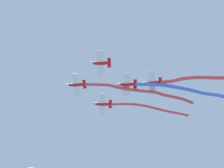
# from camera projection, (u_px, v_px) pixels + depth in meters

# --- Properties ---
(airplane_lead) EXTENTS (5.13, 6.21, 1.63)m
(airplane_lead) POSITION_uv_depth(u_px,v_px,m) (76.00, 85.00, 92.40)
(airplane_lead) COLOR red
(smoke_trail_lead) EXTENTS (18.26, 20.34, 1.51)m
(smoke_trail_lead) POSITION_uv_depth(u_px,v_px,m) (141.00, 91.00, 92.85)
(smoke_trail_lead) COLOR #DB4C4C
(airplane_left_wing) EXTENTS (5.19, 6.14, 1.63)m
(airplane_left_wing) POSITION_uv_depth(u_px,v_px,m) (101.00, 63.00, 88.75)
(airplane_left_wing) COLOR red
(airplane_right_wing) EXTENTS (5.27, 6.01, 1.63)m
(airplane_right_wing) POSITION_uv_depth(u_px,v_px,m) (102.00, 104.00, 95.84)
(airplane_right_wing) COLOR red
(smoke_trail_right_wing) EXTENTS (13.40, 16.39, 2.75)m
(smoke_trail_right_wing) POSITION_uv_depth(u_px,v_px,m) (151.00, 108.00, 97.62)
(smoke_trail_right_wing) COLOR #DB4C4C
(airplane_slot) EXTENTS (5.20, 6.12, 1.63)m
(airplane_slot) POSITION_uv_depth(u_px,v_px,m) (127.00, 84.00, 92.11)
(airplane_slot) COLOR red
(smoke_trail_slot) EXTENTS (18.06, 18.71, 2.47)m
(smoke_trail_slot) POSITION_uv_depth(u_px,v_px,m) (189.00, 91.00, 92.27)
(smoke_trail_slot) COLOR #4C75DB
(airplane_trail) EXTENTS (5.08, 6.26, 1.63)m
(airplane_trail) POSITION_uv_depth(u_px,v_px,m) (152.00, 83.00, 92.56)
(airplane_trail) COLOR red
(smoke_trail_trail) EXTENTS (18.03, 9.48, 3.34)m
(smoke_trail_trail) POSITION_uv_depth(u_px,v_px,m) (204.00, 78.00, 90.86)
(smoke_trail_trail) COLOR #DB4C4C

